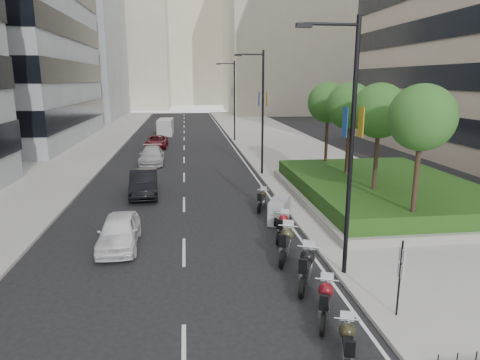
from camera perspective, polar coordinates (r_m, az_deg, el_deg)
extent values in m
plane|color=black|center=(14.65, -1.40, -15.27)|extent=(160.00, 160.00, 0.00)
cube|color=#9E9B93|center=(44.56, 6.19, 4.27)|extent=(10.00, 100.00, 0.15)
cube|color=#9E9B93|center=(44.66, -21.08, 3.47)|extent=(8.00, 100.00, 0.15)
cube|color=silver|center=(43.66, -0.61, 4.06)|extent=(0.12, 100.00, 0.01)
cube|color=silver|center=(43.37, -7.46, 3.89)|extent=(0.12, 100.00, 0.01)
cube|color=gray|center=(86.23, -23.66, 17.55)|extent=(22.00, 26.00, 30.00)
cube|color=#B7AD93|center=(96.31, 7.21, 19.74)|extent=(28.00, 24.00, 36.00)
cube|color=#B7AD93|center=(114.47, -16.43, 17.78)|extent=(26.00, 24.00, 34.00)
cube|color=#B7AD93|center=(133.38, -6.13, 18.37)|extent=(30.00, 24.00, 38.00)
cube|color=gray|center=(26.30, 18.44, -2.06)|extent=(10.00, 14.00, 0.40)
cube|color=#1E3F12|center=(26.15, 18.53, -0.80)|extent=(9.40, 13.40, 0.80)
cylinder|color=#332319|center=(19.94, 22.34, -0.62)|extent=(0.22, 0.22, 4.00)
sphere|color=#15461A|center=(19.50, 23.09, 7.68)|extent=(2.80, 2.80, 2.80)
cylinder|color=#332319|center=(23.41, 17.60, 1.70)|extent=(0.22, 0.22, 4.00)
sphere|color=#15461A|center=(23.04, 18.11, 8.78)|extent=(2.80, 2.80, 2.80)
cylinder|color=#332319|center=(27.03, 14.10, 3.41)|extent=(0.22, 0.22, 4.00)
sphere|color=#15461A|center=(26.71, 14.45, 9.54)|extent=(2.80, 2.80, 2.80)
cylinder|color=#332319|center=(30.74, 11.42, 4.70)|extent=(0.22, 0.22, 4.00)
sphere|color=#15461A|center=(30.46, 11.67, 10.10)|extent=(2.80, 2.80, 2.80)
cylinder|color=black|center=(15.10, 14.58, 3.32)|extent=(0.16, 0.16, 9.00)
cylinder|color=black|center=(14.67, 12.12, 19.66)|extent=(1.80, 0.10, 0.10)
cube|color=black|center=(14.41, 8.52, 19.72)|extent=(0.50, 0.22, 0.14)
cube|color=gold|center=(15.06, 15.82, 7.45)|extent=(0.02, 0.45, 1.00)
cube|color=navy|center=(14.85, 13.81, 7.49)|extent=(0.02, 0.45, 1.00)
cylinder|color=black|center=(31.40, 3.04, 8.70)|extent=(0.16, 0.16, 9.00)
cylinder|color=black|center=(31.20, 1.44, 16.40)|extent=(1.80, 0.10, 0.10)
cube|color=black|center=(31.08, -0.27, 16.33)|extent=(0.50, 0.22, 0.14)
cube|color=gold|center=(31.39, 3.58, 10.70)|extent=(0.02, 0.45, 1.00)
cube|color=navy|center=(31.29, 2.55, 10.71)|extent=(0.02, 0.45, 1.00)
cylinder|color=black|center=(49.18, -0.74, 10.37)|extent=(0.16, 0.16, 9.00)
cylinder|color=black|center=(49.06, -1.84, 15.26)|extent=(1.80, 0.10, 0.10)
cube|color=black|center=(48.98, -2.92, 15.20)|extent=(0.50, 0.22, 0.14)
cube|color=gold|center=(49.17, -0.41, 11.65)|extent=(0.02, 0.45, 1.00)
cube|color=navy|center=(49.11, -1.08, 11.65)|extent=(0.02, 0.45, 1.00)
cylinder|color=black|center=(13.67, 20.48, -12.50)|extent=(0.06, 0.06, 2.50)
cube|color=silver|center=(13.35, 20.76, -9.40)|extent=(0.02, 0.32, 0.42)
cube|color=silver|center=(13.54, 20.59, -11.35)|extent=(0.02, 0.32, 0.42)
cylinder|color=black|center=(12.47, 13.85, -19.77)|extent=(0.27, 0.56, 0.56)
cube|color=silver|center=(11.75, 14.12, -21.16)|extent=(0.49, 0.81, 0.38)
sphere|color=black|center=(11.81, 14.12, -18.98)|extent=(0.43, 0.43, 0.43)
cube|color=black|center=(11.36, 14.29, -20.72)|extent=(0.44, 0.72, 0.14)
cylinder|color=silver|center=(11.91, 14.11, -17.55)|extent=(0.65, 0.24, 0.04)
cylinder|color=black|center=(12.82, 10.95, -18.47)|extent=(0.34, 0.60, 0.60)
cylinder|color=black|center=(14.18, 11.44, -15.20)|extent=(0.34, 0.60, 0.60)
cube|color=silver|center=(13.37, 11.23, -16.24)|extent=(0.58, 0.88, 0.41)
sphere|color=#5E0C13|center=(13.48, 11.40, -14.21)|extent=(0.47, 0.47, 0.47)
cube|color=black|center=(12.96, 11.20, -15.67)|extent=(0.53, 0.78, 0.16)
cylinder|color=silver|center=(13.62, 11.52, -12.90)|extent=(0.69, 0.32, 0.05)
cylinder|color=black|center=(14.57, 8.25, -14.06)|extent=(0.40, 0.67, 0.68)
cylinder|color=black|center=(16.14, 9.22, -11.26)|extent=(0.40, 0.67, 0.68)
cube|color=silver|center=(15.22, 8.76, -12.04)|extent=(0.68, 0.99, 0.46)
sphere|color=black|center=(15.38, 9.01, -10.08)|extent=(0.53, 0.53, 0.53)
cube|color=black|center=(14.78, 8.62, -11.34)|extent=(0.62, 0.88, 0.18)
cylinder|color=silver|center=(15.56, 9.20, -8.84)|extent=(0.76, 0.38, 0.05)
cylinder|color=black|center=(16.56, 5.60, -10.50)|extent=(0.38, 0.67, 0.68)
cylinder|color=black|center=(18.15, 6.52, -8.34)|extent=(0.38, 0.67, 0.68)
cube|color=silver|center=(17.23, 6.07, -8.87)|extent=(0.65, 0.98, 0.46)
sphere|color=#34341D|center=(17.42, 6.29, -7.17)|extent=(0.52, 0.52, 0.52)
cube|color=black|center=(16.81, 5.92, -8.18)|extent=(0.59, 0.87, 0.17)
cylinder|color=silver|center=(17.61, 6.46, -6.12)|extent=(0.77, 0.36, 0.05)
cylinder|color=black|center=(18.73, 5.16, -7.75)|extent=(0.34, 0.58, 0.59)
cylinder|color=black|center=(20.13, 6.06, -6.25)|extent=(0.34, 0.58, 0.59)
cube|color=silver|center=(19.33, 5.61, -6.57)|extent=(0.59, 0.85, 0.40)
sphere|color=maroon|center=(19.50, 5.82, -5.27)|extent=(0.46, 0.46, 0.46)
cube|color=black|center=(18.96, 5.46, -5.99)|extent=(0.53, 0.76, 0.15)
cylinder|color=silver|center=(19.68, 5.98, -4.47)|extent=(0.66, 0.33, 0.05)
cylinder|color=black|center=(20.95, 4.88, -5.45)|extent=(0.33, 0.58, 0.58)
cylinder|color=black|center=(22.35, 5.61, -4.25)|extent=(0.33, 0.58, 0.58)
cube|color=gray|center=(21.55, 5.27, -4.02)|extent=(1.50, 2.13, 1.17)
cylinder|color=black|center=(22.94, 2.56, -3.77)|extent=(0.30, 0.56, 0.56)
cylinder|color=black|center=(24.29, 3.21, -2.80)|extent=(0.30, 0.56, 0.56)
cube|color=silver|center=(23.53, 2.88, -2.94)|extent=(0.52, 0.81, 0.38)
sphere|color=#2A2617|center=(23.72, 3.02, -1.96)|extent=(0.43, 0.43, 0.43)
cube|color=black|center=(23.20, 2.76, -2.44)|extent=(0.47, 0.72, 0.14)
cylinder|color=silver|center=(23.90, 3.14, -1.35)|extent=(0.64, 0.28, 0.04)
imported|color=white|center=(19.02, -15.83, -6.61)|extent=(1.72, 4.09, 1.38)
imported|color=black|center=(26.93, -12.69, -0.41)|extent=(1.95, 4.80, 1.55)
imported|color=#B0AFB1|center=(37.06, -11.68, 3.23)|extent=(2.08, 4.92, 1.42)
imported|color=maroon|center=(45.62, -11.04, 5.03)|extent=(2.29, 4.70, 1.29)
cube|color=#B5B6B8|center=(56.47, -9.90, 6.99)|extent=(2.03, 4.82, 1.99)
cube|color=#B5B6B8|center=(54.73, -9.95, 6.29)|extent=(1.85, 1.22, 1.04)
cylinder|color=black|center=(54.89, -10.74, 6.08)|extent=(0.24, 0.66, 0.66)
cylinder|color=black|center=(54.82, -9.15, 6.13)|extent=(0.24, 0.66, 0.66)
cylinder|color=black|center=(58.09, -10.56, 6.47)|extent=(0.24, 0.66, 0.66)
cylinder|color=black|center=(58.02, -9.05, 6.52)|extent=(0.24, 0.66, 0.66)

